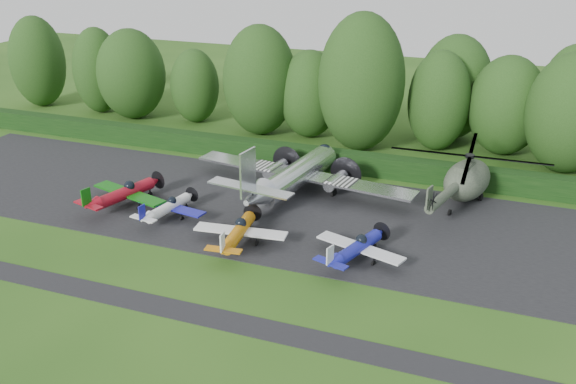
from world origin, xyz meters
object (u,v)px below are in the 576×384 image
at_px(transport_plane, 296,175).
at_px(light_plane_blue, 357,248).
at_px(light_plane_orange, 239,232).
at_px(light_plane_red, 124,193).
at_px(helicopter, 467,177).
at_px(light_plane_white, 168,207).

distance_m(transport_plane, light_plane_blue, 12.75).
relative_size(light_plane_orange, light_plane_blue, 1.04).
distance_m(light_plane_red, light_plane_blue, 21.01).
xyz_separation_m(transport_plane, helicopter, (14.18, 3.79, 0.42)).
distance_m(light_plane_orange, light_plane_blue, 8.88).
relative_size(light_plane_blue, helicopter, 0.46).
bearing_deg(transport_plane, light_plane_red, -158.26).
bearing_deg(transport_plane, light_plane_blue, -58.61).
height_order(light_plane_white, light_plane_orange, light_plane_orange).
height_order(light_plane_red, light_plane_white, light_plane_red).
xyz_separation_m(light_plane_red, light_plane_orange, (12.02, -3.07, -0.09)).
relative_size(light_plane_red, light_plane_white, 1.23).
xyz_separation_m(transport_plane, light_plane_orange, (-0.71, -10.46, -0.75)).
bearing_deg(light_plane_blue, light_plane_orange, 166.58).
relative_size(light_plane_red, light_plane_orange, 1.08).
bearing_deg(helicopter, transport_plane, -178.89).
bearing_deg(helicopter, light_plane_orange, -150.12).
bearing_deg(helicopter, light_plane_red, -171.28).
bearing_deg(light_plane_orange, light_plane_blue, 10.87).
relative_size(transport_plane, light_plane_red, 2.62).
bearing_deg(transport_plane, light_plane_white, -143.01).
bearing_deg(light_plane_red, light_plane_blue, -22.35).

